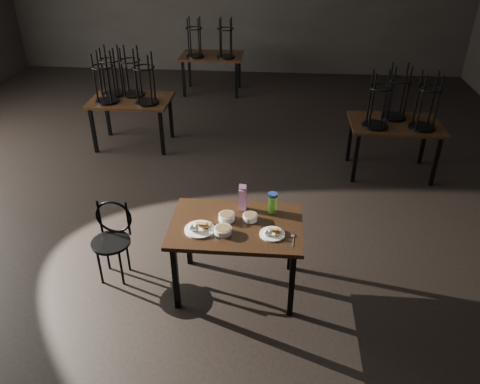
# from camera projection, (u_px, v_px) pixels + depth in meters

# --- Properties ---
(room) EXTENTS (12.00, 12.04, 3.22)m
(room) POSITION_uv_depth(u_px,v_px,m) (173.00, 15.00, 4.45)
(room) COLOR black
(room) RESTS_ON ground
(main_table) EXTENTS (1.20, 0.80, 0.75)m
(main_table) POSITION_uv_depth(u_px,v_px,m) (236.00, 231.00, 4.27)
(main_table) COLOR black
(main_table) RESTS_ON ground
(plate_left) EXTENTS (0.27, 0.27, 0.09)m
(plate_left) POSITION_uv_depth(u_px,v_px,m) (199.00, 228.00, 4.14)
(plate_left) COLOR white
(plate_left) RESTS_ON main_table
(plate_right) EXTENTS (0.22, 0.22, 0.07)m
(plate_right) POSITION_uv_depth(u_px,v_px,m) (272.00, 233.00, 4.08)
(plate_right) COLOR white
(plate_right) RESTS_ON main_table
(bowl_near) EXTENTS (0.15, 0.15, 0.06)m
(bowl_near) POSITION_uv_depth(u_px,v_px,m) (227.00, 217.00, 4.28)
(bowl_near) COLOR white
(bowl_near) RESTS_ON main_table
(bowl_far) EXTENTS (0.14, 0.14, 0.05)m
(bowl_far) POSITION_uv_depth(u_px,v_px,m) (250.00, 217.00, 4.28)
(bowl_far) COLOR white
(bowl_far) RESTS_ON main_table
(bowl_big) EXTENTS (0.16, 0.16, 0.05)m
(bowl_big) POSITION_uv_depth(u_px,v_px,m) (223.00, 230.00, 4.10)
(bowl_big) COLOR white
(bowl_big) RESTS_ON main_table
(juice_carton) EXTENTS (0.07, 0.07, 0.27)m
(juice_carton) POSITION_uv_depth(u_px,v_px,m) (243.00, 198.00, 4.38)
(juice_carton) COLOR #931A7C
(juice_carton) RESTS_ON main_table
(water_bottle) EXTENTS (0.12, 0.12, 0.20)m
(water_bottle) POSITION_uv_depth(u_px,v_px,m) (272.00, 202.00, 4.35)
(water_bottle) COLOR #76E142
(water_bottle) RESTS_ON main_table
(spoon) EXTENTS (0.04, 0.19, 0.01)m
(spoon) POSITION_uv_depth(u_px,v_px,m) (293.00, 236.00, 4.07)
(spoon) COLOR silver
(spoon) RESTS_ON main_table
(bentwood_chair) EXTENTS (0.38, 0.38, 0.80)m
(bentwood_chair) POSITION_uv_depth(u_px,v_px,m) (112.00, 235.00, 4.56)
(bentwood_chair) COLOR black
(bentwood_chair) RESTS_ON ground
(bg_table_left) EXTENTS (1.20, 0.80, 1.48)m
(bg_table_left) POSITION_uv_depth(u_px,v_px,m) (128.00, 96.00, 7.01)
(bg_table_left) COLOR black
(bg_table_left) RESTS_ON ground
(bg_table_right) EXTENTS (1.20, 0.80, 1.48)m
(bg_table_right) POSITION_uv_depth(u_px,v_px,m) (396.00, 121.00, 6.22)
(bg_table_right) COLOR black
(bg_table_right) RESTS_ON ground
(bg_table_far) EXTENTS (1.20, 0.80, 1.48)m
(bg_table_far) POSITION_uv_depth(u_px,v_px,m) (211.00, 55.00, 9.13)
(bg_table_far) COLOR black
(bg_table_far) RESTS_ON ground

